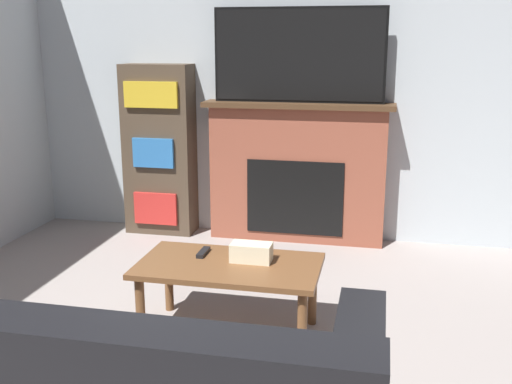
{
  "coord_description": "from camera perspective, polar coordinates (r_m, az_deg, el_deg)",
  "views": [
    {
      "loc": [
        0.66,
        -0.94,
        1.57
      ],
      "look_at": [
        -0.05,
        2.34,
        0.72
      ],
      "focal_mm": 42.0,
      "sensor_mm": 36.0,
      "label": 1
    }
  ],
  "objects": [
    {
      "name": "fireplace",
      "position": [
        4.77,
        3.98,
        1.92
      ],
      "size": [
        1.48,
        0.28,
        1.11
      ],
      "color": "brown",
      "rests_on": "ground_plane"
    },
    {
      "name": "coffee_table",
      "position": [
        3.26,
        -2.57,
        -7.69
      ],
      "size": [
        0.98,
        0.55,
        0.41
      ],
      "color": "brown",
      "rests_on": "ground_plane"
    },
    {
      "name": "wall_back",
      "position": [
        4.81,
        4.35,
        11.54
      ],
      "size": [
        5.46,
        0.06,
        2.7
      ],
      "color": "silver",
      "rests_on": "ground_plane"
    },
    {
      "name": "tissue_box",
      "position": [
        3.25,
        -0.45,
        -5.76
      ],
      "size": [
        0.22,
        0.12,
        0.1
      ],
      "color": "beige",
      "rests_on": "coffee_table"
    },
    {
      "name": "bookshelf",
      "position": [
        5.01,
        -9.18,
        3.97
      ],
      "size": [
        0.56,
        0.29,
        1.39
      ],
      "color": "#4C3D2D",
      "rests_on": "ground_plane"
    },
    {
      "name": "remote_control",
      "position": [
        3.37,
        -5.04,
        -5.75
      ],
      "size": [
        0.04,
        0.15,
        0.02
      ],
      "color": "black",
      "rests_on": "coffee_table"
    },
    {
      "name": "tv",
      "position": [
        4.64,
        4.14,
        12.86
      ],
      "size": [
        1.31,
        0.03,
        0.71
      ],
      "color": "black",
      "rests_on": "fireplace"
    }
  ]
}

